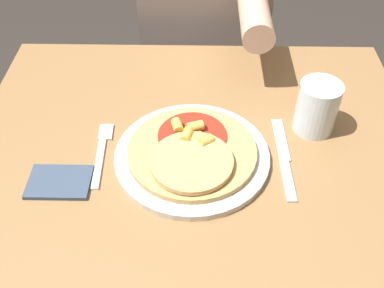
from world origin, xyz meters
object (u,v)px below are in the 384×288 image
knife (284,159)px  dining_table (195,201)px  pizza (192,152)px  fork (102,150)px  drinking_glass (317,107)px  person_diner (205,21)px  plate (192,156)px

knife → dining_table: bearing=176.9°
pizza → fork: (-0.18, 0.02, -0.02)m
dining_table → pizza: (-0.01, -0.01, 0.17)m
pizza → drinking_glass: size_ratio=2.28×
fork → pizza: bearing=-7.3°
knife → fork: bearing=177.2°
fork → person_diner: person_diner is taller
plate → drinking_glass: (0.25, 0.10, 0.05)m
plate → person_diner: bearing=87.4°
fork → drinking_glass: drinking_glass is taller
pizza → plate: bearing=90.2°
dining_table → pizza: size_ratio=3.67×
knife → person_diner: 0.64m
dining_table → knife: (0.17, -0.01, 0.15)m
fork → dining_table: bearing=-2.5°
pizza → knife: size_ratio=1.13×
plate → fork: 0.18m
dining_table → plate: 0.15m
dining_table → fork: 0.24m
fork → knife: same height
pizza → person_diner: person_diner is taller
dining_table → knife: size_ratio=4.14×
plate → knife: plate is taller
person_diner → pizza: bearing=-92.6°
dining_table → drinking_glass: (0.24, 0.09, 0.20)m
plate → knife: bearing=0.1°
drinking_glass → knife: bearing=-126.7°
pizza → drinking_glass: bearing=21.9°
dining_table → knife: bearing=-3.1°
pizza → dining_table: bearing=70.1°
knife → pizza: bearing=-178.3°
drinking_glass → dining_table: bearing=-160.7°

